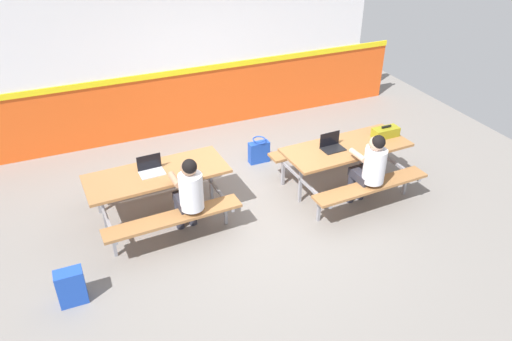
{
  "coord_description": "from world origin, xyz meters",
  "views": [
    {
      "loc": [
        -2.3,
        -5.33,
        4.12
      ],
      "look_at": [
        0.0,
        0.04,
        0.55
      ],
      "focal_mm": 34.45,
      "sensor_mm": 36.0,
      "label": 1
    }
  ],
  "objects_px": {
    "picnic_table_left": "(158,183)",
    "laptop_silver": "(151,169)",
    "backpack_dark": "(71,287)",
    "student_nearer": "(189,191)",
    "toolbox_grey": "(386,132)",
    "picnic_table_right": "(346,156)",
    "laptop_dark": "(332,146)",
    "student_further": "(370,166)",
    "tote_bag_bright": "(259,152)"
  },
  "relations": [
    {
      "from": "laptop_dark",
      "to": "toolbox_grey",
      "type": "xyz_separation_m",
      "value": [
        0.92,
        0.01,
        0.02
      ]
    },
    {
      "from": "picnic_table_right",
      "to": "student_nearer",
      "type": "relative_size",
      "value": 1.57
    },
    {
      "from": "student_nearer",
      "to": "tote_bag_bright",
      "type": "xyz_separation_m",
      "value": [
        1.57,
        1.43,
        -0.51
      ]
    },
    {
      "from": "picnic_table_right",
      "to": "student_further",
      "type": "xyz_separation_m",
      "value": [
        0.03,
        -0.56,
        0.13
      ]
    },
    {
      "from": "student_nearer",
      "to": "laptop_dark",
      "type": "bearing_deg",
      "value": 5.47
    },
    {
      "from": "picnic_table_right",
      "to": "student_further",
      "type": "distance_m",
      "value": 0.57
    },
    {
      "from": "picnic_table_left",
      "to": "laptop_dark",
      "type": "xyz_separation_m",
      "value": [
        2.45,
        -0.34,
        0.21
      ]
    },
    {
      "from": "laptop_dark",
      "to": "tote_bag_bright",
      "type": "height_order",
      "value": "laptop_dark"
    },
    {
      "from": "laptop_silver",
      "to": "tote_bag_bright",
      "type": "height_order",
      "value": "laptop_silver"
    },
    {
      "from": "backpack_dark",
      "to": "tote_bag_bright",
      "type": "relative_size",
      "value": 1.02
    },
    {
      "from": "picnic_table_left",
      "to": "toolbox_grey",
      "type": "relative_size",
      "value": 4.72
    },
    {
      "from": "picnic_table_left",
      "to": "laptop_silver",
      "type": "bearing_deg",
      "value": 150.45
    },
    {
      "from": "backpack_dark",
      "to": "picnic_table_right",
      "type": "bearing_deg",
      "value": 11.01
    },
    {
      "from": "student_nearer",
      "to": "toolbox_grey",
      "type": "xyz_separation_m",
      "value": [
        3.09,
        0.21,
        0.1
      ]
    },
    {
      "from": "picnic_table_right",
      "to": "laptop_dark",
      "type": "xyz_separation_m",
      "value": [
        -0.23,
        0.03,
        0.21
      ]
    },
    {
      "from": "laptop_silver",
      "to": "laptop_dark",
      "type": "bearing_deg",
      "value": -8.39
    },
    {
      "from": "picnic_table_left",
      "to": "tote_bag_bright",
      "type": "xyz_separation_m",
      "value": [
        1.85,
        0.89,
        -0.38
      ]
    },
    {
      "from": "student_further",
      "to": "backpack_dark",
      "type": "height_order",
      "value": "student_further"
    },
    {
      "from": "picnic_table_left",
      "to": "laptop_silver",
      "type": "distance_m",
      "value": 0.22
    },
    {
      "from": "backpack_dark",
      "to": "laptop_dark",
      "type": "bearing_deg",
      "value": 12.07
    },
    {
      "from": "picnic_table_left",
      "to": "backpack_dark",
      "type": "xyz_separation_m",
      "value": [
        -1.28,
        -1.13,
        -0.36
      ]
    },
    {
      "from": "laptop_silver",
      "to": "tote_bag_bright",
      "type": "bearing_deg",
      "value": 24.0
    },
    {
      "from": "student_nearer",
      "to": "student_further",
      "type": "distance_m",
      "value": 2.46
    },
    {
      "from": "picnic_table_right",
      "to": "toolbox_grey",
      "type": "distance_m",
      "value": 0.73
    },
    {
      "from": "laptop_dark",
      "to": "backpack_dark",
      "type": "bearing_deg",
      "value": -167.93
    },
    {
      "from": "picnic_table_right",
      "to": "tote_bag_bright",
      "type": "bearing_deg",
      "value": 123.69
    },
    {
      "from": "student_further",
      "to": "toolbox_grey",
      "type": "bearing_deg",
      "value": 41.95
    },
    {
      "from": "student_further",
      "to": "picnic_table_left",
      "type": "bearing_deg",
      "value": 161.33
    },
    {
      "from": "toolbox_grey",
      "to": "tote_bag_bright",
      "type": "relative_size",
      "value": 0.93
    },
    {
      "from": "student_further",
      "to": "toolbox_grey",
      "type": "height_order",
      "value": "student_further"
    },
    {
      "from": "picnic_table_left",
      "to": "tote_bag_bright",
      "type": "height_order",
      "value": "picnic_table_left"
    },
    {
      "from": "laptop_dark",
      "to": "backpack_dark",
      "type": "xyz_separation_m",
      "value": [
        -3.73,
        -0.8,
        -0.57
      ]
    },
    {
      "from": "student_further",
      "to": "laptop_silver",
      "type": "relative_size",
      "value": 3.65
    },
    {
      "from": "toolbox_grey",
      "to": "backpack_dark",
      "type": "bearing_deg",
      "value": -170.18
    },
    {
      "from": "picnic_table_right",
      "to": "laptop_dark",
      "type": "bearing_deg",
      "value": 173.62
    },
    {
      "from": "laptop_dark",
      "to": "tote_bag_bright",
      "type": "bearing_deg",
      "value": 116.09
    },
    {
      "from": "student_further",
      "to": "toolbox_grey",
      "type": "relative_size",
      "value": 3.02
    },
    {
      "from": "picnic_table_left",
      "to": "student_nearer",
      "type": "relative_size",
      "value": 1.57
    },
    {
      "from": "student_nearer",
      "to": "student_further",
      "type": "bearing_deg",
      "value": -8.73
    },
    {
      "from": "picnic_table_left",
      "to": "laptop_dark",
      "type": "distance_m",
      "value": 2.48
    },
    {
      "from": "student_nearer",
      "to": "backpack_dark",
      "type": "height_order",
      "value": "student_nearer"
    },
    {
      "from": "picnic_table_left",
      "to": "laptop_dark",
      "type": "relative_size",
      "value": 5.72
    },
    {
      "from": "tote_bag_bright",
      "to": "picnic_table_right",
      "type": "bearing_deg",
      "value": -56.31
    },
    {
      "from": "student_nearer",
      "to": "toolbox_grey",
      "type": "bearing_deg",
      "value": 3.97
    },
    {
      "from": "tote_bag_bright",
      "to": "backpack_dark",
      "type": "bearing_deg",
      "value": -147.17
    },
    {
      "from": "picnic_table_left",
      "to": "tote_bag_bright",
      "type": "distance_m",
      "value": 2.09
    },
    {
      "from": "picnic_table_left",
      "to": "laptop_silver",
      "type": "relative_size",
      "value": 5.72
    },
    {
      "from": "laptop_silver",
      "to": "toolbox_grey",
      "type": "relative_size",
      "value": 0.83
    },
    {
      "from": "student_further",
      "to": "backpack_dark",
      "type": "bearing_deg",
      "value": -176.91
    },
    {
      "from": "laptop_silver",
      "to": "tote_bag_bright",
      "type": "xyz_separation_m",
      "value": [
        1.91,
        0.85,
        -0.59
      ]
    }
  ]
}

